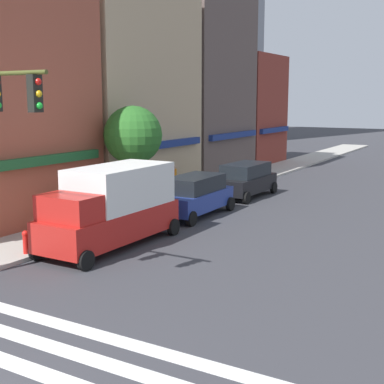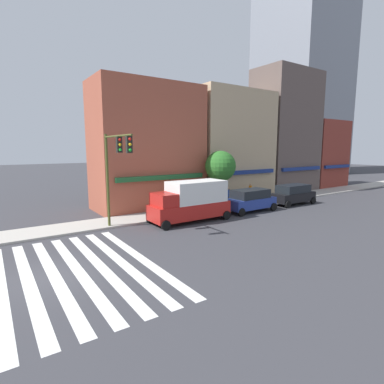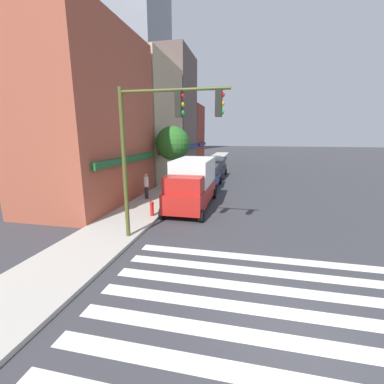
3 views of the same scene
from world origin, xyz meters
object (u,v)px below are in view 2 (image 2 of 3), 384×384
(street_tree, at_px, (220,166))
(suv_black, at_px, (293,194))
(pedestrian_blue_shirt, at_px, (228,196))
(fire_hydrant, at_px, (148,214))
(pedestrian_orange_vest, at_px, (250,192))
(traffic_signal, at_px, (115,162))
(box_truck_red, at_px, (191,201))
(suv_blue, at_px, (250,200))
(pedestrian_white_shirt, at_px, (177,200))

(street_tree, bearing_deg, suv_black, -22.03)
(pedestrian_blue_shirt, xyz_separation_m, fire_hydrant, (-8.50, -0.69, -0.46))
(pedestrian_blue_shirt, bearing_deg, pedestrian_orange_vest, 54.43)
(traffic_signal, relative_size, box_truck_red, 1.04)
(pedestrian_blue_shirt, distance_m, fire_hydrant, 8.54)
(box_truck_red, bearing_deg, traffic_signal, 178.76)
(suv_blue, bearing_deg, pedestrian_blue_shirt, 101.15)
(fire_hydrant, bearing_deg, pedestrian_orange_vest, 7.18)
(pedestrian_blue_shirt, distance_m, pedestrian_orange_vest, 3.87)
(box_truck_red, bearing_deg, suv_black, -0.02)
(box_truck_red, bearing_deg, pedestrian_white_shirt, 75.57)
(pedestrian_orange_vest, bearing_deg, suv_blue, 107.26)
(box_truck_red, xyz_separation_m, suv_blue, (6.28, 0.00, -0.56))
(pedestrian_orange_vest, relative_size, fire_hydrant, 2.10)
(pedestrian_white_shirt, bearing_deg, traffic_signal, -142.81)
(pedestrian_white_shirt, xyz_separation_m, pedestrian_orange_vest, (8.63, -0.25, 0.00))
(suv_black, distance_m, pedestrian_blue_shirt, 6.78)
(suv_blue, relative_size, pedestrian_white_shirt, 2.68)
(suv_black, relative_size, pedestrian_orange_vest, 2.67)
(suv_blue, height_order, suv_black, same)
(traffic_signal, xyz_separation_m, street_tree, (10.87, 2.68, -0.79))
(suv_black, bearing_deg, street_tree, 158.68)
(suv_blue, bearing_deg, box_truck_red, 178.80)
(box_truck_red, distance_m, suv_black, 12.11)
(suv_blue, bearing_deg, street_tree, 110.23)
(traffic_signal, distance_m, suv_blue, 12.50)
(traffic_signal, bearing_deg, pedestrian_white_shirt, 27.08)
(suv_black, xyz_separation_m, street_tree, (-6.92, 2.80, 2.80))
(street_tree, bearing_deg, traffic_signal, -166.16)
(suv_black, relative_size, pedestrian_blue_shirt, 2.67)
(pedestrian_blue_shirt, height_order, street_tree, street_tree)
(pedestrian_orange_vest, bearing_deg, street_tree, 68.15)
(suv_black, height_order, pedestrian_white_shirt, suv_black)
(traffic_signal, relative_size, suv_blue, 1.36)
(traffic_signal, bearing_deg, suv_black, -0.39)
(street_tree, bearing_deg, pedestrian_orange_vest, 5.85)
(suv_black, distance_m, pedestrian_white_shirt, 11.73)
(traffic_signal, xyz_separation_m, suv_black, (17.79, -0.12, -3.59))
(traffic_signal, distance_m, suv_black, 18.15)
(box_truck_red, xyz_separation_m, street_tree, (5.18, 2.80, 2.25))
(box_truck_red, xyz_separation_m, suv_black, (12.10, 0.00, -0.56))
(pedestrian_white_shirt, height_order, pedestrian_orange_vest, same)
(box_truck_red, relative_size, pedestrian_white_shirt, 3.50)
(box_truck_red, height_order, pedestrian_orange_vest, box_truck_red)
(suv_black, bearing_deg, suv_blue, -179.28)
(fire_hydrant, bearing_deg, suv_black, -6.53)
(box_truck_red, height_order, fire_hydrant, box_truck_red)
(box_truck_red, height_order, suv_blue, box_truck_red)
(pedestrian_white_shirt, distance_m, fire_hydrant, 4.09)
(pedestrian_blue_shirt, bearing_deg, suv_black, 21.01)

